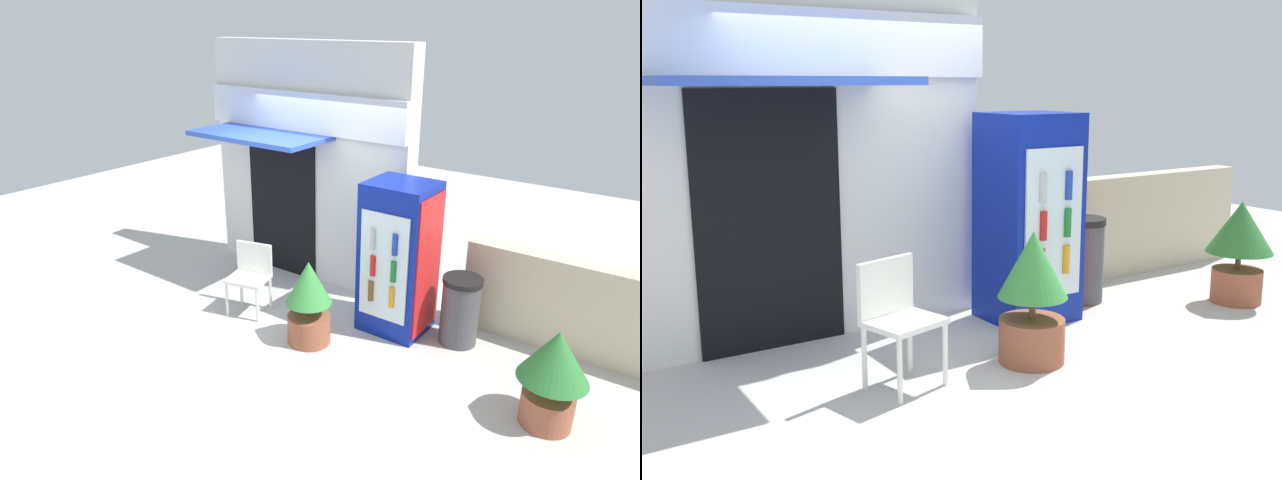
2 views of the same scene
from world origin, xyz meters
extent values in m
plane|color=beige|center=(0.00, 0.00, 0.00)|extent=(16.00, 16.00, 0.00)
cube|color=silver|center=(-0.54, 1.39, 1.59)|extent=(3.06, 0.28, 3.19)
cube|color=white|center=(-0.54, 1.21, 2.32)|extent=(3.06, 0.08, 0.50)
cube|color=blue|center=(-0.90, 0.81, 2.04)|extent=(1.77, 0.88, 0.06)
cube|color=black|center=(-0.90, 1.23, 1.00)|extent=(1.14, 0.03, 1.99)
cube|color=navy|center=(1.20, 0.76, 0.89)|extent=(0.73, 0.65, 1.78)
cube|color=silver|center=(1.20, 0.43, 0.89)|extent=(0.58, 0.02, 1.25)
cube|color=red|center=(1.58, 0.76, 0.89)|extent=(0.02, 0.58, 1.60)
cylinder|color=brown|center=(1.06, 0.41, 0.58)|extent=(0.06, 0.06, 0.24)
cylinder|color=orange|center=(1.33, 0.41, 0.58)|extent=(0.06, 0.06, 0.24)
cylinder|color=red|center=(1.08, 0.41, 0.89)|extent=(0.06, 0.06, 0.24)
cylinder|color=#196B2D|center=(1.34, 0.41, 0.89)|extent=(0.06, 0.06, 0.24)
cylinder|color=#B2B2B7|center=(1.07, 0.41, 1.20)|extent=(0.06, 0.06, 0.24)
cylinder|color=#1938A5|center=(1.34, 0.41, 1.20)|extent=(0.06, 0.06, 0.24)
cylinder|color=white|center=(-0.60, -0.22, 0.22)|extent=(0.04, 0.04, 0.44)
cylinder|color=white|center=(-0.19, -0.12, 0.22)|extent=(0.04, 0.04, 0.44)
cylinder|color=white|center=(-0.68, 0.12, 0.22)|extent=(0.04, 0.04, 0.44)
cylinder|color=white|center=(-0.28, 0.22, 0.22)|extent=(0.04, 0.04, 0.44)
cube|color=white|center=(-0.44, 0.00, 0.46)|extent=(0.56, 0.51, 0.04)
cube|color=white|center=(-0.48, 0.17, 0.67)|extent=(0.47, 0.15, 0.39)
cylinder|color=#995138|center=(0.57, -0.10, 0.17)|extent=(0.49, 0.49, 0.33)
cylinder|color=brown|center=(0.57, -0.10, 0.41)|extent=(0.05, 0.05, 0.17)
cone|color=#388C3D|center=(0.57, -0.10, 0.74)|extent=(0.52, 0.52, 0.49)
cylinder|color=#995138|center=(3.14, 0.06, 0.16)|extent=(0.46, 0.46, 0.32)
cylinder|color=brown|center=(3.14, 0.06, 0.40)|extent=(0.05, 0.05, 0.16)
cone|color=#2D7533|center=(3.14, 0.06, 0.72)|extent=(0.61, 0.61, 0.48)
cylinder|color=#47474C|center=(1.94, 0.89, 0.37)|extent=(0.42, 0.42, 0.74)
cylinder|color=black|center=(1.94, 0.89, 0.77)|extent=(0.44, 0.44, 0.06)
cube|color=beige|center=(3.22, 1.42, 0.53)|extent=(2.84, 0.24, 1.07)
camera|label=1|loc=(3.93, -4.46, 3.43)|focal=31.33mm
camera|label=2|loc=(-2.73, -4.21, 2.04)|focal=42.00mm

